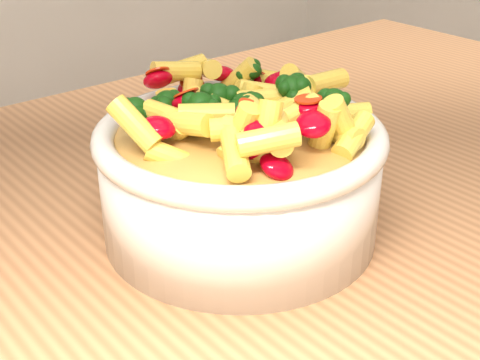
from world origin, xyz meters
TOP-DOWN VIEW (x-y plane):
  - table at (0.00, 0.00)m, footprint 1.20×0.80m
  - serving_bowl at (-0.07, -0.01)m, footprint 0.23×0.23m
  - pasta_salad at (-0.07, -0.01)m, footprint 0.18×0.18m

SIDE VIEW (x-z plane):
  - table at x=0.00m, z-range 0.35..1.25m
  - serving_bowl at x=-0.07m, z-range 0.90..1.00m
  - pasta_salad at x=-0.07m, z-range 0.99..1.03m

